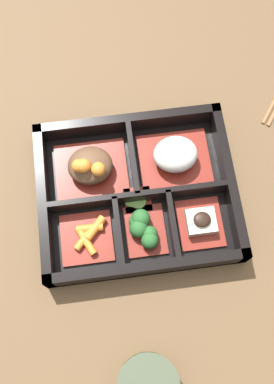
% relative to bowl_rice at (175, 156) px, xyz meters
% --- Properties ---
extents(ground_plane, '(3.00, 3.00, 0.00)m').
position_rel_bowl_rice_xyz_m(ground_plane, '(-0.07, -0.05, -0.03)').
color(ground_plane, brown).
extents(bento_base, '(0.30, 0.25, 0.01)m').
position_rel_bowl_rice_xyz_m(bento_base, '(-0.07, -0.05, -0.03)').
color(bento_base, black).
rests_on(bento_base, ground_plane).
extents(bento_rim, '(0.30, 0.25, 0.05)m').
position_rel_bowl_rice_xyz_m(bento_rim, '(-0.07, -0.05, -0.01)').
color(bento_rim, black).
rests_on(bento_rim, ground_plane).
extents(bowl_stew, '(0.11, 0.10, 0.05)m').
position_rel_bowl_rice_xyz_m(bowl_stew, '(-0.13, -0.00, 0.00)').
color(bowl_stew, maroon).
rests_on(bowl_stew, bento_base).
extents(bowl_rice, '(0.11, 0.10, 0.05)m').
position_rel_bowl_rice_xyz_m(bowl_rice, '(0.00, 0.00, 0.00)').
color(bowl_rice, maroon).
rests_on(bowl_rice, bento_base).
extents(bowl_carrots, '(0.08, 0.08, 0.02)m').
position_rel_bowl_rice_xyz_m(bowl_carrots, '(-0.15, -0.11, -0.01)').
color(bowl_carrots, maroon).
rests_on(bowl_carrots, bento_base).
extents(bowl_greens, '(0.06, 0.08, 0.03)m').
position_rel_bowl_rice_xyz_m(bowl_greens, '(-0.06, -0.11, -0.01)').
color(bowl_greens, maroon).
rests_on(bowl_greens, bento_base).
extents(bowl_tofu, '(0.07, 0.08, 0.03)m').
position_rel_bowl_rice_xyz_m(bowl_tofu, '(0.02, -0.11, -0.01)').
color(bowl_tofu, maroon).
rests_on(bowl_tofu, bento_base).
extents(bowl_pickles, '(0.04, 0.04, 0.01)m').
position_rel_bowl_rice_xyz_m(bowl_pickles, '(-0.07, -0.06, -0.02)').
color(bowl_pickles, maroon).
rests_on(bowl_pickles, bento_base).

